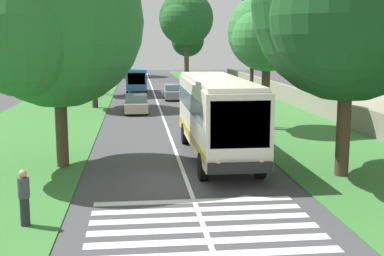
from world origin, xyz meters
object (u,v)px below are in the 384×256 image
object	(u,v)px
trailing_minibus_0	(136,78)
roadside_tree_left_3	(96,29)
trailing_car_1	(173,92)
coach_bus	(216,112)
roadside_tree_right_0	(185,20)
roadside_tree_right_1	(265,34)
roadside_tree_right_2	(187,41)
pedestrian	(24,197)
roadside_tree_left_2	(92,28)
trailing_car_0	(136,104)
utility_pole	(252,57)
roadside_tree_left_1	(51,26)
roadside_tree_left_0	(109,32)
roadside_tree_right_3	(345,9)

from	to	relation	value
trailing_minibus_0	roadside_tree_left_3	world-z (taller)	roadside_tree_left_3
trailing_car_1	coach_bus	bearing A→B (deg)	-179.59
roadside_tree_right_0	roadside_tree_right_1	size ratio (longest dim) A/B	1.48
roadside_tree_left_3	trailing_minibus_0	bearing A→B (deg)	-60.87
coach_bus	trailing_minibus_0	world-z (taller)	coach_bus
roadside_tree_right_2	trailing_car_1	bearing A→B (deg)	172.08
roadside_tree_right_0	pedestrian	xyz separation A→B (m)	(-57.37, 10.23, -7.50)
pedestrian	roadside_tree_left_2	bearing A→B (deg)	0.31
trailing_car_1	roadside_tree_right_2	distance (m)	33.73
roadside_tree_right_0	roadside_tree_right_2	world-z (taller)	roadside_tree_right_0
trailing_car_0	roadside_tree_right_1	world-z (taller)	roadside_tree_right_1
roadside_tree_left_3	pedestrian	bearing A→B (deg)	-179.15
roadside_tree_right_0	trailing_car_1	bearing A→B (deg)	171.96
roadside_tree_left_2	roadside_tree_right_0	bearing A→B (deg)	-19.35
utility_pole	roadside_tree_left_2	bearing A→B (deg)	45.07
roadside_tree_left_1	utility_pole	xyz separation A→B (m)	(9.83, -10.75, -1.61)
roadside_tree_left_1	trailing_car_0	bearing A→B (deg)	-11.29
pedestrian	roadside_tree_left_1	bearing A→B (deg)	0.93
roadside_tree_right_2	roadside_tree_left_2	bearing A→B (deg)	163.31
roadside_tree_right_1	utility_pole	world-z (taller)	utility_pole
pedestrian	roadside_tree_left_3	bearing A→B (deg)	0.85
coach_bus	roadside_tree_right_2	bearing A→B (deg)	-4.36
roadside_tree_right_2	roadside_tree_left_3	bearing A→B (deg)	156.84
coach_bus	roadside_tree_right_1	distance (m)	9.23
trailing_car_1	roadside_tree_right_0	xyz separation A→B (m)	(23.92, -3.38, 7.74)
roadside_tree_right_2	utility_pole	world-z (taller)	utility_pole
roadside_tree_left_2	pedestrian	bearing A→B (deg)	-179.69
roadside_tree_left_3	utility_pole	size ratio (longest dim) A/B	1.09
trailing_car_1	pedestrian	world-z (taller)	pedestrian
roadside_tree_left_1	roadside_tree_right_2	size ratio (longest dim) A/B	1.19
roadside_tree_left_0	roadside_tree_right_0	bearing A→B (deg)	-133.85
roadside_tree_left_3	pedestrian	xyz separation A→B (m)	(-38.40, -0.57, -5.78)
trailing_minibus_0	pedestrian	world-z (taller)	trailing_minibus_0
roadside_tree_right_1	pedestrian	world-z (taller)	roadside_tree_right_1
roadside_tree_left_1	utility_pole	world-z (taller)	roadside_tree_left_1
roadside_tree_left_3	roadside_tree_right_3	bearing A→B (deg)	-160.64
roadside_tree_left_0	trailing_car_1	bearing A→B (deg)	-167.60
trailing_car_1	roadside_tree_left_0	world-z (taller)	roadside_tree_left_0
roadside_tree_right_0	roadside_tree_right_1	xyz separation A→B (m)	(-41.46, -0.90, -2.57)
trailing_car_1	roadside_tree_right_1	world-z (taller)	roadside_tree_right_1
coach_bus	roadside_tree_left_2	distance (m)	21.05
roadside_tree_left_3	utility_pole	xyz separation A→B (m)	(-21.34, -11.20, -2.24)
roadside_tree_right_0	roadside_tree_right_3	distance (m)	52.91
utility_pole	roadside_tree_right_3	bearing A→B (deg)	-176.78
trailing_minibus_0	roadside_tree_right_0	distance (m)	19.36
trailing_car_1	roadside_tree_right_3	xyz separation A→B (m)	(-28.95, -4.49, 5.98)
roadside_tree_left_3	roadside_tree_right_3	xyz separation A→B (m)	(-33.90, -11.91, -0.04)
utility_pole	pedestrian	distance (m)	20.41
coach_bus	roadside_tree_right_1	size ratio (longest dim) A/B	1.34
coach_bus	trailing_minibus_0	distance (m)	32.31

